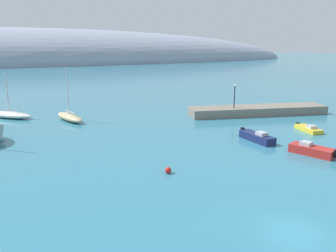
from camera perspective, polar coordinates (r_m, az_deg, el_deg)
water at (r=23.78m, az=20.15°, el=-16.40°), size 600.00×600.00×0.00m
breakwater_rocks at (r=58.39m, az=14.82°, el=2.57°), size 23.30×9.56×1.37m
distant_ridge at (r=213.91m, az=-25.38°, el=9.43°), size 379.34×76.91×39.81m
sailboat_sand_near_shore at (r=54.01m, az=-16.22°, el=1.48°), size 4.00×7.76×8.15m
sailboat_white_outer_mooring at (r=59.34m, az=-25.04°, el=1.75°), size 7.58×7.22×7.05m
motorboat_red_foreground at (r=39.40m, az=23.02°, el=-3.74°), size 3.33×5.01×1.29m
motorboat_navy_alongside_breakwater at (r=42.55m, az=14.70°, el=-1.81°), size 1.82×5.48×1.29m
motorboat_yellow_outer at (r=49.57m, az=22.53°, el=-0.43°), size 2.28×4.70×0.94m
mooring_buoy_red at (r=31.26m, az=0.02°, el=-7.45°), size 0.58×0.58×0.58m
harbor_lamp_post at (r=55.25m, az=11.12°, el=5.42°), size 0.36×0.36×3.88m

